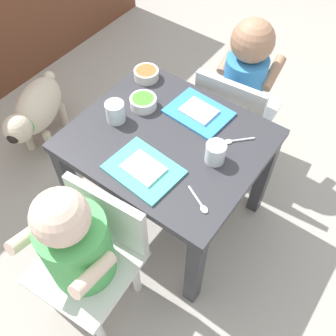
# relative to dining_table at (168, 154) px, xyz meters

# --- Properties ---
(ground_plane) EXTENTS (7.00, 7.00, 0.00)m
(ground_plane) POSITION_rel_dining_table_xyz_m (0.00, 0.00, -0.37)
(ground_plane) COLOR #9E998E
(dining_table) EXTENTS (0.51, 0.59, 0.45)m
(dining_table) POSITION_rel_dining_table_xyz_m (0.00, 0.00, 0.00)
(dining_table) COLOR #333338
(dining_table) RESTS_ON ground
(seated_child_left) EXTENTS (0.30, 0.30, 0.65)m
(seated_child_left) POSITION_rel_dining_table_xyz_m (-0.42, -0.01, 0.03)
(seated_child_left) COLOR silver
(seated_child_left) RESTS_ON ground
(seated_child_right) EXTENTS (0.30, 0.30, 0.65)m
(seated_child_right) POSITION_rel_dining_table_xyz_m (0.42, -0.04, 0.04)
(seated_child_right) COLOR silver
(seated_child_right) RESTS_ON ground
(dog) EXTENTS (0.41, 0.29, 0.30)m
(dog) POSITION_rel_dining_table_xyz_m (-0.02, 0.69, -0.18)
(dog) COLOR beige
(dog) RESTS_ON ground
(food_tray_left) EXTENTS (0.17, 0.22, 0.02)m
(food_tray_left) POSITION_rel_dining_table_xyz_m (-0.15, -0.02, 0.09)
(food_tray_left) COLOR #4CC6BC
(food_tray_left) RESTS_ON dining_table
(food_tray_right) EXTENTS (0.17, 0.21, 0.02)m
(food_tray_right) POSITION_rel_dining_table_xyz_m (0.15, -0.02, 0.09)
(food_tray_right) COLOR #388CD8
(food_tray_right) RESTS_ON dining_table
(water_cup_left) EXTENTS (0.06, 0.06, 0.07)m
(water_cup_left) POSITION_rel_dining_table_xyz_m (0.01, -0.16, 0.11)
(water_cup_left) COLOR white
(water_cup_left) RESTS_ON dining_table
(water_cup_right) EXTENTS (0.06, 0.06, 0.07)m
(water_cup_right) POSITION_rel_dining_table_xyz_m (-0.04, 0.18, 0.11)
(water_cup_right) COLOR white
(water_cup_right) RESTS_ON dining_table
(veggie_bowl_far) EXTENTS (0.09, 0.09, 0.03)m
(veggie_bowl_far) POSITION_rel_dining_table_xyz_m (0.19, 0.23, 0.10)
(veggie_bowl_far) COLOR silver
(veggie_bowl_far) RESTS_ON dining_table
(cereal_bowl_left_side) EXTENTS (0.09, 0.09, 0.04)m
(cereal_bowl_left_side) POSITION_rel_dining_table_xyz_m (0.07, 0.15, 0.10)
(cereal_bowl_left_side) COLOR white
(cereal_bowl_left_side) RESTS_ON dining_table
(spoon_by_left_tray) EXTENTS (0.06, 0.09, 0.01)m
(spoon_by_left_tray) POSITION_rel_dining_table_xyz_m (-0.14, -0.21, 0.08)
(spoon_by_left_tray) COLOR silver
(spoon_by_left_tray) RESTS_ON dining_table
(spoon_by_right_tray) EXTENTS (0.08, 0.08, 0.01)m
(spoon_by_right_tray) POSITION_rel_dining_table_xyz_m (0.11, -0.18, 0.08)
(spoon_by_right_tray) COLOR silver
(spoon_by_right_tray) RESTS_ON dining_table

